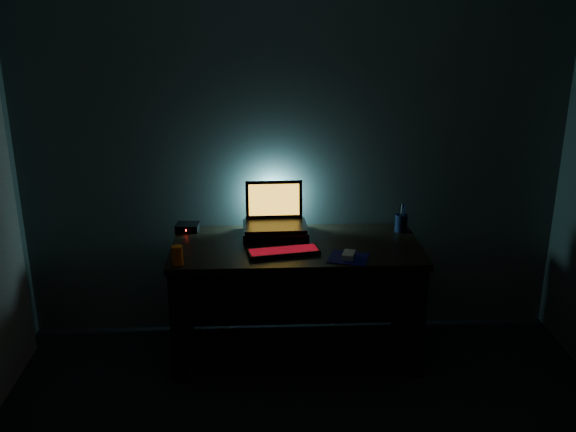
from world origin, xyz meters
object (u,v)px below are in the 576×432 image
at_px(juice_glass, 177,255).
at_px(pen_cup, 401,223).
at_px(keyboard, 284,252).
at_px(laptop, 275,215).
at_px(router, 188,227).
at_px(mouse, 349,255).

bearing_deg(juice_glass, pen_cup, 19.09).
bearing_deg(juice_glass, keyboard, 11.77).
height_order(laptop, juice_glass, laptop).
height_order(keyboard, juice_glass, juice_glass).
xyz_separation_m(keyboard, router, (-0.60, 0.41, 0.01)).
bearing_deg(router, mouse, -22.26).
xyz_separation_m(mouse, pen_cup, (0.39, 0.43, 0.04)).
distance_m(juice_glass, router, 0.54).
bearing_deg(router, pen_cup, 2.14).
bearing_deg(mouse, keyboard, -175.00).
height_order(laptop, pen_cup, laptop).
distance_m(laptop, pen_cup, 0.81).
distance_m(keyboard, juice_glass, 0.61).
bearing_deg(router, laptop, -1.75).
height_order(pen_cup, juice_glass, pen_cup).
bearing_deg(pen_cup, laptop, 179.85).
height_order(keyboard, pen_cup, pen_cup).
distance_m(mouse, juice_glass, 0.97).
relative_size(keyboard, juice_glass, 4.02).
xyz_separation_m(laptop, pen_cup, (0.80, -0.00, -0.06)).
relative_size(keyboard, router, 2.83).
distance_m(laptop, mouse, 0.61).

